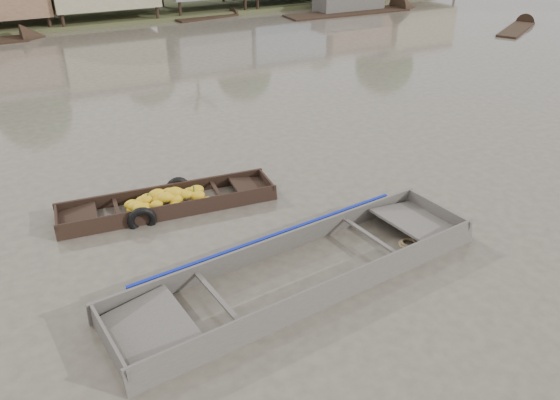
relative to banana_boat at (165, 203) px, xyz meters
name	(u,v)px	position (x,y,z in m)	size (l,w,h in m)	color
ground	(262,248)	(1.44, -2.82, -0.16)	(120.00, 120.00, 0.00)	#4E463C
banana_boat	(165,203)	(0.00, 0.00, 0.00)	(5.71, 1.88, 0.78)	black
viewer_boat	(301,274)	(1.69, -4.23, -0.08)	(8.61, 3.10, 0.68)	#453F3A
distant_boats	(266,18)	(13.44, 21.51, 0.04)	(46.81, 15.11, 1.38)	black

